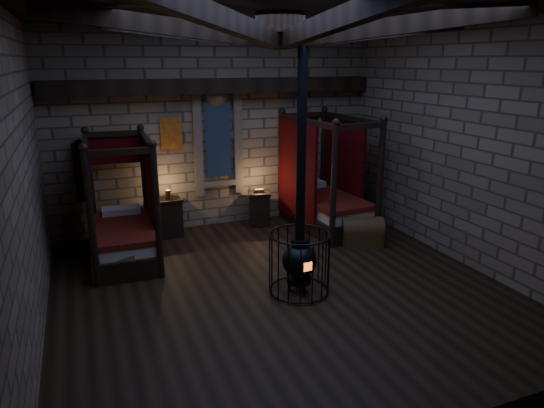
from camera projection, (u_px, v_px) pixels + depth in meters
name	position (u px, v px, depth m)	size (l,w,h in m)	color
room	(278.00, 47.00, 6.94)	(7.02, 7.02, 4.29)	black
bed_left	(124.00, 229.00, 8.95)	(1.22, 2.20, 2.25)	black
bed_right	(324.00, 200.00, 10.70)	(1.37, 2.39, 2.42)	black
trunk_left	(115.00, 265.00, 8.19)	(0.77, 0.58, 0.51)	#55381B
trunk_right	(362.00, 232.00, 9.67)	(0.93, 0.76, 0.59)	#55381B
nightstand_left	(170.00, 217.00, 10.12)	(0.53, 0.51, 1.00)	black
nightstand_right	(259.00, 208.00, 10.80)	(0.57, 0.56, 0.83)	black
stove	(299.00, 256.00, 7.59)	(0.97, 0.97, 4.05)	black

